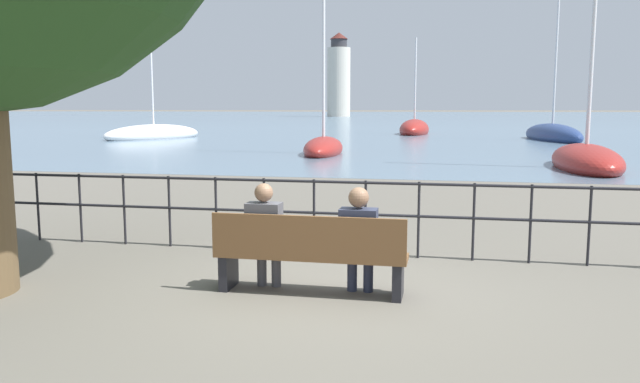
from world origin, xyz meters
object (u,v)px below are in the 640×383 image
object	(u,v)px
sailboat_5	(414,130)
harbor_lighthouse	(339,78)
sailboat_1	(324,147)
sailboat_3	(586,160)
park_bench	(310,255)
sailboat_0	(154,134)
seated_person_right	(359,236)
sailboat_4	(552,135)
seated_person_left	(265,231)

from	to	relation	value
sailboat_5	harbor_lighthouse	xyz separation A→B (m)	(-22.04, 92.89, 8.45)
sailboat_1	sailboat_3	size ratio (longest dim) A/B	1.11
sailboat_1	sailboat_5	world-z (taller)	sailboat_1
park_bench	sailboat_1	bearing A→B (deg)	100.78
sailboat_0	sailboat_3	bearing A→B (deg)	-10.86
seated_person_right	sailboat_4	size ratio (longest dim) A/B	0.10
sailboat_3	sailboat_4	distance (m)	19.11
sailboat_4	sailboat_3	bearing A→B (deg)	-105.54
sailboat_1	sailboat_4	bearing A→B (deg)	45.01
sailboat_5	park_bench	bearing A→B (deg)	-87.29
sailboat_0	sailboat_5	world-z (taller)	sailboat_0
sailboat_1	harbor_lighthouse	world-z (taller)	harbor_lighthouse
sailboat_5	sailboat_3	bearing A→B (deg)	-73.85
sailboat_1	sailboat_5	distance (m)	22.21
seated_person_left	sailboat_0	world-z (taller)	sailboat_0
sailboat_1	sailboat_4	distance (m)	18.46
sailboat_0	seated_person_left	bearing A→B (deg)	-38.64
sailboat_5	sailboat_4	bearing A→B (deg)	-39.93
seated_person_left	sailboat_5	xyz separation A→B (m)	(-0.55, 42.69, -0.32)
sailboat_1	harbor_lighthouse	distance (m)	116.80
seated_person_left	sailboat_4	world-z (taller)	sailboat_4
park_bench	sailboat_4	size ratio (longest dim) A/B	0.18
seated_person_right	sailboat_3	size ratio (longest dim) A/B	0.13
park_bench	sailboat_5	bearing A→B (deg)	91.45
sailboat_5	sailboat_0	bearing A→B (deg)	-145.15
sailboat_1	sailboat_3	xyz separation A→B (m)	(10.02, -4.88, -0.02)
seated_person_left	harbor_lighthouse	size ratio (longest dim) A/B	0.06
park_bench	sailboat_1	world-z (taller)	sailboat_1
park_bench	sailboat_5	xyz separation A→B (m)	(-1.08, 42.78, -0.10)
seated_person_right	sailboat_5	world-z (taller)	sailboat_5
seated_person_right	sailboat_0	bearing A→B (deg)	119.74
sailboat_0	sailboat_5	xyz separation A→B (m)	(16.52, 10.97, 0.05)
sailboat_3	sailboat_4	size ratio (longest dim) A/B	0.78
seated_person_left	seated_person_right	bearing A→B (deg)	-0.02
park_bench	seated_person_left	world-z (taller)	seated_person_left
park_bench	seated_person_left	bearing A→B (deg)	171.19
park_bench	seated_person_right	size ratio (longest dim) A/B	1.77
sailboat_0	harbor_lighthouse	bearing A→B (deg)	116.12
harbor_lighthouse	sailboat_3	bearing A→B (deg)	-76.30
seated_person_left	harbor_lighthouse	xyz separation A→B (m)	(-22.59, 135.58, 8.13)
sailboat_0	harbor_lighthouse	size ratio (longest dim) A/B	0.48
seated_person_left	sailboat_0	distance (m)	36.03
sailboat_1	sailboat_0	bearing A→B (deg)	136.01
sailboat_0	sailboat_4	bearing A→B (deg)	29.99
seated_person_right	sailboat_3	distance (m)	16.75
sailboat_5	harbor_lighthouse	world-z (taller)	harbor_lighthouse
sailboat_4	sailboat_5	xyz separation A→B (m)	(-9.00, 7.87, -0.00)
sailboat_3	sailboat_4	xyz separation A→B (m)	(1.85, 19.02, 0.06)
sailboat_0	harbor_lighthouse	world-z (taller)	harbor_lighthouse
park_bench	sailboat_1	size ratio (longest dim) A/B	0.20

